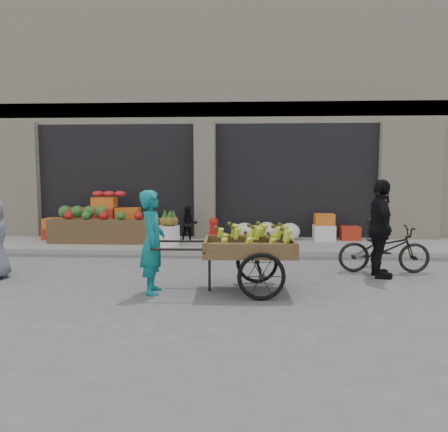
# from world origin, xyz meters

# --- Properties ---
(ground) EXTENTS (80.00, 80.00, 0.00)m
(ground) POSITION_xyz_m (0.00, 0.00, 0.00)
(ground) COLOR #424244
(ground) RESTS_ON ground
(sidewalk) EXTENTS (18.00, 2.20, 0.12)m
(sidewalk) POSITION_xyz_m (0.00, 4.10, 0.06)
(sidewalk) COLOR gray
(sidewalk) RESTS_ON ground
(building) EXTENTS (14.00, 6.45, 7.00)m
(building) POSITION_xyz_m (0.00, 8.03, 3.37)
(building) COLOR beige
(building) RESTS_ON ground
(fruit_display) EXTENTS (3.10, 1.12, 1.24)m
(fruit_display) POSITION_xyz_m (-2.48, 4.38, 0.67)
(fruit_display) COLOR #B32918
(fruit_display) RESTS_ON sidewalk
(pineapple_bin) EXTENTS (0.52, 0.52, 0.50)m
(pineapple_bin) POSITION_xyz_m (-0.75, 3.60, 0.37)
(pineapple_bin) COLOR silver
(pineapple_bin) RESTS_ON sidewalk
(fire_hydrant) EXTENTS (0.22, 0.22, 0.71)m
(fire_hydrant) POSITION_xyz_m (0.35, 3.55, 0.50)
(fire_hydrant) COLOR #A5140F
(fire_hydrant) RESTS_ON sidewalk
(orange_bucket) EXTENTS (0.32, 0.32, 0.30)m
(orange_bucket) POSITION_xyz_m (0.85, 3.50, 0.27)
(orange_bucket) COLOR orange
(orange_bucket) RESTS_ON sidewalk
(right_bay_goods) EXTENTS (3.35, 0.60, 0.70)m
(right_bay_goods) POSITION_xyz_m (2.61, 4.70, 0.41)
(right_bay_goods) COLOR silver
(right_bay_goods) RESTS_ON sidewalk
(seated_person) EXTENTS (0.51, 0.43, 0.93)m
(seated_person) POSITION_xyz_m (-0.35, 4.20, 0.58)
(seated_person) COLOR black
(seated_person) RESTS_ON sidewalk
(banana_cart) EXTENTS (2.52, 1.13, 1.04)m
(banana_cart) POSITION_xyz_m (1.13, 0.13, 0.75)
(banana_cart) COLOR brown
(banana_cart) RESTS_ON ground
(vendor_woman) EXTENTS (0.44, 0.63, 1.65)m
(vendor_woman) POSITION_xyz_m (-0.35, -0.03, 0.82)
(vendor_woman) COLOR #0E6C6F
(vendor_woman) RESTS_ON ground
(bicycle) EXTENTS (1.72, 0.62, 0.90)m
(bicycle) POSITION_xyz_m (3.77, 1.59, 0.45)
(bicycle) COLOR black
(bicycle) RESTS_ON ground
(cyclist) EXTENTS (0.45, 1.06, 1.80)m
(cyclist) POSITION_xyz_m (3.57, 1.19, 0.90)
(cyclist) COLOR black
(cyclist) RESTS_ON ground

